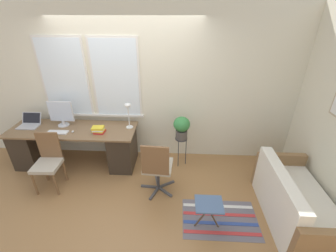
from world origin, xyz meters
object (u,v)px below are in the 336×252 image
plant_stand (181,142)px  potted_plant (182,127)px  monitor (61,113)px  folding_stool (209,206)px  book_stack (99,130)px  laptop (30,123)px  keyboard (58,132)px  mouse (73,132)px  desk_chair_wooden (48,160)px  office_chair_swivel (157,167)px  desk_lamp (128,110)px  couch_loveseat (294,204)px

plant_stand → potted_plant: (-0.00, 0.00, 0.31)m
monitor → folding_stool: (2.47, -1.40, -0.59)m
book_stack → folding_stool: (1.75, -1.17, -0.41)m
laptop → keyboard: (0.61, -0.22, -0.04)m
laptop → mouse: size_ratio=5.70×
laptop → mouse: 0.89m
desk_chair_wooden → plant_stand: size_ratio=1.63×
mouse → laptop: bearing=167.3°
office_chair_swivel → folding_stool: bearing=143.3°
mouse → desk_lamp: (0.92, 0.23, 0.32)m
mouse → couch_loveseat: bearing=-15.9°
potted_plant → folding_stool: (0.36, -1.35, -0.41)m
mouse → office_chair_swivel: bearing=-20.3°
keyboard → office_chair_swivel: office_chair_swivel is taller
laptop → potted_plant: size_ratio=0.85×
laptop → plant_stand: bearing=-0.0°
laptop → office_chair_swivel: office_chair_swivel is taller
book_stack → folding_stool: 2.14m
monitor → potted_plant: size_ratio=1.13×
folding_stool → desk_chair_wooden: bearing=164.3°
monitor → mouse: bearing=-42.0°
office_chair_swivel → desk_chair_wooden: bearing=1.5°
plant_stand → folding_stool: plant_stand is taller
desk_lamp → keyboard: bearing=-167.5°
potted_plant → plant_stand: bearing=-26.6°
monitor → plant_stand: 2.17m
mouse → book_stack: 0.45m
laptop → potted_plant: 2.70m
keyboard → desk_chair_wooden: desk_chair_wooden is taller
book_stack → potted_plant: (1.39, 0.18, 0.00)m
couch_loveseat → potted_plant: bearing=52.9°
monitor → keyboard: 0.35m
folding_stool → monitor: bearing=150.4°
laptop → monitor: size_ratio=0.76×
book_stack → potted_plant: 1.41m
keyboard → couch_loveseat: size_ratio=0.24×
laptop → mouse: (0.87, -0.20, -0.03)m
desk_chair_wooden → couch_loveseat: size_ratio=0.63×
office_chair_swivel → folding_stool: size_ratio=2.21×
keyboard → desk_lamp: (1.18, 0.26, 0.33)m
laptop → potted_plant: bearing=-0.0°
monitor → desk_chair_wooden: (0.03, -0.72, -0.48)m
desk_lamp → desk_chair_wooden: 1.48m
plant_stand → laptop: bearing=180.0°
plant_stand → potted_plant: size_ratio=1.39×
laptop → plant_stand: laptop is taller
keyboard → office_chair_swivel: 1.83m
keyboard → desk_lamp: bearing=12.5°
book_stack → office_chair_swivel: 1.21m
book_stack → monitor: bearing=162.1°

